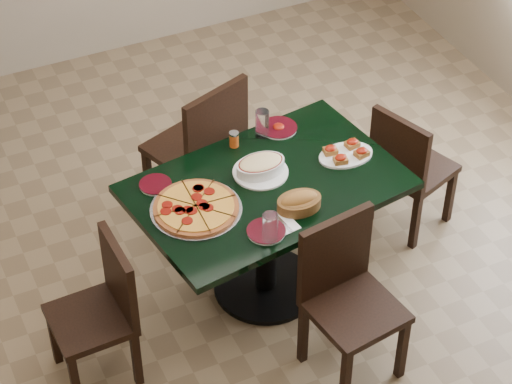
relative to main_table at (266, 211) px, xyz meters
name	(u,v)px	position (x,y,z in m)	size (l,w,h in m)	color
floor	(243,307)	(-0.18, -0.08, -0.57)	(5.50, 5.50, 0.00)	#786245
main_table	(266,211)	(0.00, 0.00, 0.00)	(1.46, 1.06, 0.75)	black
chair_far	(203,144)	(-0.07, 0.68, -0.03)	(0.58, 0.58, 0.96)	black
chair_near	(346,290)	(0.14, -0.61, -0.08)	(0.47, 0.47, 0.88)	black
chair_right	(407,165)	(0.94, 0.12, -0.11)	(0.49, 0.49, 0.83)	black
chair_left	(103,306)	(-0.95, -0.17, -0.12)	(0.39, 0.39, 0.81)	black
pepperoni_pizza	(196,208)	(-0.40, -0.04, 0.20)	(0.45, 0.45, 0.04)	#AFAFB6
lasagna_casserole	(261,166)	(0.01, 0.09, 0.23)	(0.29, 0.29, 0.09)	silver
bread_basket	(299,202)	(0.06, -0.23, 0.22)	(0.23, 0.17, 0.10)	brown
bruschetta_platter	(346,153)	(0.47, 0.03, 0.21)	(0.30, 0.21, 0.05)	silver
side_plate_near	(266,231)	(-0.16, -0.32, 0.19)	(0.19, 0.19, 0.02)	silver
side_plate_far_r	(279,128)	(0.26, 0.39, 0.19)	(0.20, 0.20, 0.03)	silver
side_plate_far_l	(155,185)	(-0.51, 0.22, 0.19)	(0.17, 0.17, 0.02)	silver
napkin_setting	(280,224)	(-0.07, -0.30, 0.18)	(0.17, 0.17, 0.01)	white
water_glass_a	(262,123)	(0.15, 0.37, 0.26)	(0.07, 0.07, 0.16)	white
water_glass_b	(270,228)	(-0.17, -0.38, 0.26)	(0.07, 0.07, 0.16)	white
pepper_shaker	(234,139)	(-0.02, 0.35, 0.23)	(0.05, 0.05, 0.09)	#B64C13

